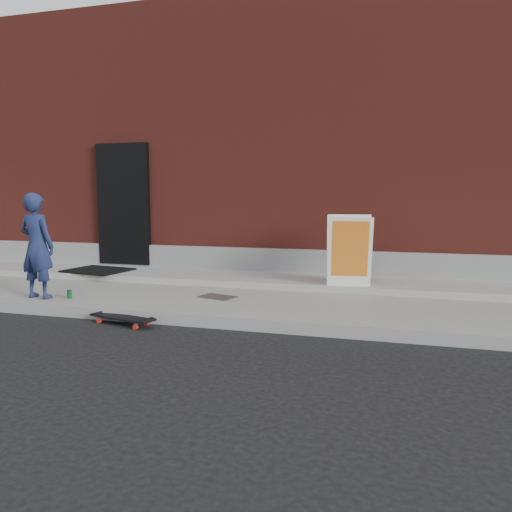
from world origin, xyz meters
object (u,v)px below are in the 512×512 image
(child, at_px, (37,246))
(pizza_sign, at_px, (349,250))
(soda_can, at_px, (69,294))
(skateboard, at_px, (122,318))

(child, xyz_separation_m, pizza_sign, (4.09, 1.63, -0.11))
(child, xyz_separation_m, soda_can, (0.43, 0.07, -0.67))
(child, xyz_separation_m, skateboard, (1.57, -0.47, -0.80))
(soda_can, bearing_deg, pizza_sign, 22.99)
(skateboard, bearing_deg, pizza_sign, 39.71)
(skateboard, relative_size, soda_can, 7.54)
(skateboard, bearing_deg, child, 163.45)
(skateboard, height_order, soda_can, soda_can)
(soda_can, bearing_deg, skateboard, -25.40)
(child, relative_size, skateboard, 1.63)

